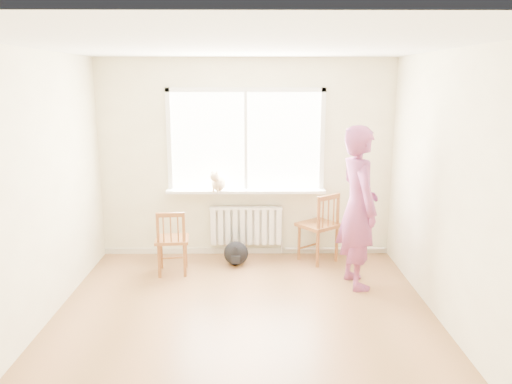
{
  "coord_description": "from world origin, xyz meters",
  "views": [
    {
      "loc": [
        0.08,
        -4.48,
        2.41
      ],
      "look_at": [
        0.13,
        1.2,
        1.13
      ],
      "focal_mm": 35.0,
      "sensor_mm": 36.0,
      "label": 1
    }
  ],
  "objects_px": {
    "cat": "(218,182)",
    "backpack": "(236,253)",
    "chair_right": "(321,227)",
    "person": "(358,207)",
    "chair_left": "(172,242)"
  },
  "relations": [
    {
      "from": "chair_left",
      "to": "person",
      "type": "relative_size",
      "value": 0.44
    },
    {
      "from": "cat",
      "to": "backpack",
      "type": "xyz_separation_m",
      "value": [
        0.24,
        -0.27,
        -0.91
      ]
    },
    {
      "from": "chair_right",
      "to": "cat",
      "type": "height_order",
      "value": "cat"
    },
    {
      "from": "chair_right",
      "to": "person",
      "type": "bearing_deg",
      "value": 74.99
    },
    {
      "from": "chair_right",
      "to": "person",
      "type": "height_order",
      "value": "person"
    },
    {
      "from": "backpack",
      "to": "person",
      "type": "bearing_deg",
      "value": -24.21
    },
    {
      "from": "chair_left",
      "to": "backpack",
      "type": "relative_size",
      "value": 2.57
    },
    {
      "from": "chair_right",
      "to": "person",
      "type": "distance_m",
      "value": 0.96
    },
    {
      "from": "chair_left",
      "to": "chair_right",
      "type": "distance_m",
      "value": 1.98
    },
    {
      "from": "person",
      "to": "cat",
      "type": "height_order",
      "value": "person"
    },
    {
      "from": "chair_left",
      "to": "chair_right",
      "type": "height_order",
      "value": "chair_right"
    },
    {
      "from": "chair_left",
      "to": "person",
      "type": "height_order",
      "value": "person"
    },
    {
      "from": "cat",
      "to": "backpack",
      "type": "height_order",
      "value": "cat"
    },
    {
      "from": "chair_left",
      "to": "backpack",
      "type": "xyz_separation_m",
      "value": [
        0.79,
        0.3,
        -0.26
      ]
    },
    {
      "from": "cat",
      "to": "backpack",
      "type": "distance_m",
      "value": 0.98
    }
  ]
}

